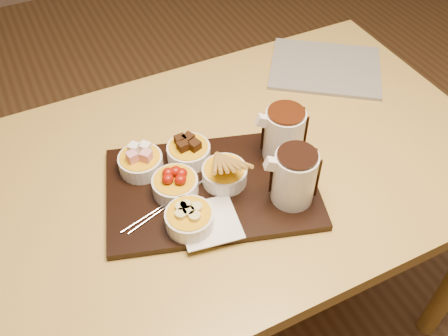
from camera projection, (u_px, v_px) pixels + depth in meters
name	position (u px, v px, depth m)	size (l,w,h in m)	color
ground	(238.00, 308.00, 1.73)	(5.00, 5.00, 0.00)	brown
dining_table	(243.00, 184.00, 1.26)	(1.20, 0.80, 0.75)	gold
serving_board	(212.00, 188.00, 1.11)	(0.46, 0.30, 0.02)	black
napkin	(209.00, 222.00, 1.03)	(0.12, 0.12, 0.00)	white
bowl_marshmallows	(141.00, 163.00, 1.12)	(0.10, 0.10, 0.04)	white
bowl_cake	(189.00, 153.00, 1.14)	(0.10, 0.10, 0.04)	white
bowl_strawberries	(175.00, 186.00, 1.07)	(0.10, 0.10, 0.04)	white
bowl_biscotti	(224.00, 175.00, 1.10)	(0.10, 0.10, 0.04)	white
bowl_bananas	(189.00, 219.00, 1.01)	(0.10, 0.10, 0.04)	white
pitcher_dark_chocolate	(294.00, 178.00, 1.03)	(0.09, 0.09, 0.12)	silver
pitcher_milk_chocolate	(284.00, 135.00, 1.12)	(0.09, 0.09, 0.12)	silver
fondue_skewers	(172.00, 200.00, 1.07)	(0.26, 0.03, 0.01)	silver
newspaper	(325.00, 68.00, 1.42)	(0.31, 0.25, 0.01)	beige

